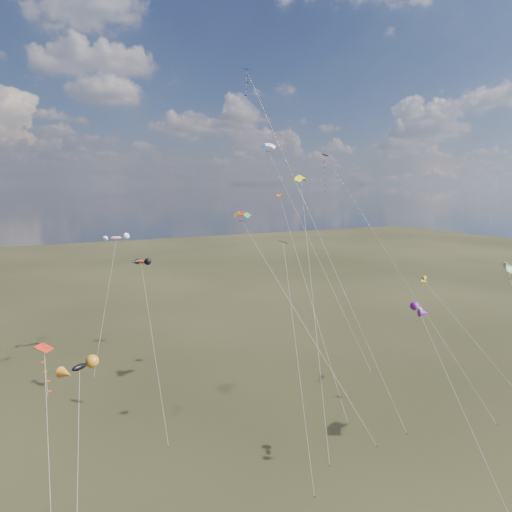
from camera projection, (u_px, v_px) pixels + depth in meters
name	position (u px, v px, depth m)	size (l,w,h in m)	color
ground	(344.00, 482.00, 42.72)	(400.00, 400.00, 0.00)	black
diamond_black_high	(335.00, 188.00, 63.66)	(9.35, 23.42, 31.85)	black
diamond_navy_tall	(261.00, 115.00, 60.76)	(8.66, 24.43, 43.24)	#070B48
diamond_black_mid	(291.00, 309.00, 47.24)	(4.35, 12.92, 21.50)	black
diamond_red_low	(46.00, 379.00, 36.16)	(1.53, 9.25, 15.06)	red
diamond_orange_center	(299.00, 259.00, 58.60)	(1.77, 14.81, 26.37)	#E54400
parafoil_yellow	(302.00, 178.00, 59.87)	(9.18, 19.08, 29.23)	yellow
parafoil_blue_white	(269.00, 146.00, 72.55)	(10.00, 17.56, 34.52)	#1C71B5
parafoil_striped	(511.00, 266.00, 46.94)	(3.23, 14.67, 20.10)	yellow
parafoil_tricolor	(243.00, 215.00, 52.39)	(10.52, 14.65, 24.85)	yellow
novelty_black_orange	(79.00, 367.00, 38.06)	(3.56, 10.53, 13.14)	black
novelty_orange_black	(141.00, 263.00, 59.36)	(2.49, 16.28, 18.20)	#EF4C1D
novelty_white_purple	(420.00, 310.00, 43.30)	(1.77, 11.61, 16.36)	white
novelty_redwhite_stripe	(116.00, 238.00, 74.14)	(7.74, 10.85, 19.71)	red
novelty_blue_yellow	(425.00, 281.00, 61.49)	(8.79, 11.76, 15.27)	blue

